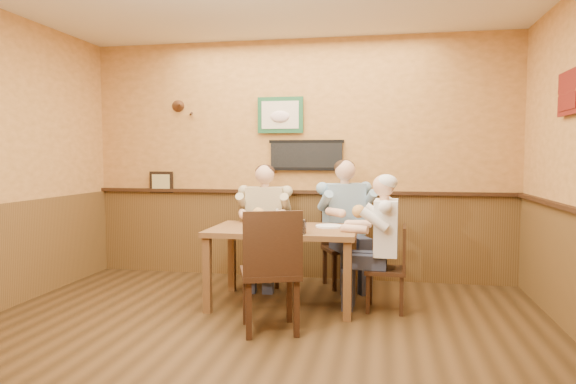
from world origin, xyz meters
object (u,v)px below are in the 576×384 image
Objects in this scene: chair_near_side at (270,270)px; diner_white_elder at (386,250)px; chair_back_right at (344,247)px; cola_tumbler at (301,226)px; diner_tan_shirt at (265,231)px; pepper_shaker at (260,224)px; chair_back_left at (265,247)px; salt_shaker at (261,223)px; diner_blue_polo at (344,230)px; water_glass_mid at (301,227)px; dining_table at (284,237)px; hot_sauce_bottle at (277,220)px; water_glass_left at (251,223)px; chair_right_end at (385,268)px.

diner_white_elder reaches higher than chair_near_side.
cola_tumbler is at bearing -129.89° from chair_back_right.
diner_tan_shirt is at bearing -94.49° from chair_near_side.
pepper_shaker is at bearing -83.51° from diner_tan_shirt.
chair_near_side is at bearing -78.35° from chair_back_left.
cola_tumbler is 1.39× the size of salt_shaker.
diner_blue_polo is 1.16m from cola_tumbler.
water_glass_mid is at bearing -135.60° from chair_near_side.
hot_sauce_bottle is (-0.05, -0.06, 0.18)m from dining_table.
water_glass_left is (-0.78, -1.03, 0.38)m from chair_back_right.
diner_blue_polo reaches higher than salt_shaker.
chair_back_right is 1.17m from pepper_shaker.
diner_white_elder is at bearing 10.06° from water_glass_left.
chair_back_left is 6.82× the size of cola_tumbler.
diner_blue_polo is 7.36× the size of hot_sauce_bottle.
water_glass_mid is 1.49× the size of salt_shaker.
chair_right_end is at bearing -31.89° from diner_tan_shirt.
chair_right_end is 1.26m from pepper_shaker.
chair_right_end is 0.70× the size of diner_white_elder.
water_glass_left is at bearing -77.69° from diner_white_elder.
pepper_shaker is at bearing 160.66° from salt_shaker.
cola_tumbler reaches higher than chair_back_left.
diner_blue_polo is at bearing 0.00° from chair_back_right.
chair_right_end is (1.32, -0.73, -0.02)m from chair_back_left.
diner_white_elder is at bearing -31.89° from diner_tan_shirt.
cola_tumbler is at bearing -63.93° from diner_tan_shirt.
hot_sauce_bottle is (-0.27, 0.25, 0.02)m from cola_tumbler.
pepper_shaker is at bearing -86.63° from diner_white_elder.
diner_blue_polo is 0.93m from diner_white_elder.
water_glass_mid is (-0.74, -0.36, 0.42)m from chair_right_end.
hot_sauce_bottle is at bearing 131.41° from water_glass_mid.
water_glass_left is (0.08, -0.95, 0.21)m from diner_tan_shirt.
chair_near_side is at bearing -112.70° from cola_tumbler.
chair_right_end is at bearing 180.00° from diner_white_elder.
pepper_shaker is at bearing 148.38° from cola_tumbler.
chair_back_right is at bearing 0.00° from diner_blue_polo.
pepper_shaker is (-0.44, 0.27, -0.02)m from cola_tumbler.
diner_white_elder is 1.06m from hot_sauce_bottle.
chair_back_right is 6.53× the size of water_glass_left.
chair_back_right is at bearing -148.66° from diner_white_elder.
diner_tan_shirt reaches higher than diner_white_elder.
cola_tumbler is (-0.30, -1.11, 0.18)m from diner_blue_polo.
water_glass_mid reaches higher than chair_back_left.
chair_near_side is 5.94× the size of hot_sauce_bottle.
water_glass_mid is 0.78× the size of hot_sauce_bottle.
dining_table is 1.59× the size of chair_back_right.
salt_shaker is at bearing 142.98° from water_glass_mid.
chair_back_right is 0.94m from diner_white_elder.
water_glass_left is at bearing 163.96° from water_glass_mid.
chair_back_left is 1.06× the size of chair_right_end.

